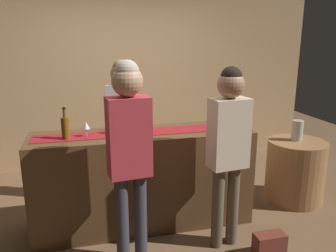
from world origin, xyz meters
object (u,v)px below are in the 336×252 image
at_px(wine_glass_near_customer, 110,123).
at_px(wine_glass_mid_counter, 86,126).
at_px(wine_bottle_amber, 65,128).
at_px(round_side_table, 295,171).
at_px(bartender, 122,116).
at_px(customer_sipping, 228,140).
at_px(vase_on_side_table, 297,130).
at_px(wine_bottle_green, 131,120).
at_px(customer_browsing, 129,143).
at_px(wine_glass_far_end, 225,116).
at_px(handbag, 269,245).

bearing_deg(wine_glass_near_customer, wine_glass_mid_counter, -168.07).
xyz_separation_m(wine_bottle_amber, wine_glass_mid_counter, (0.19, 0.04, -0.01)).
bearing_deg(wine_glass_mid_counter, round_side_table, 2.55).
bearing_deg(bartender, wine_glass_mid_counter, 66.53).
xyz_separation_m(customer_sipping, round_side_table, (1.19, 0.66, -0.67)).
xyz_separation_m(wine_bottle_amber, vase_on_side_table, (2.59, 0.19, -0.25)).
height_order(wine_bottle_green, customer_browsing, customer_browsing).
xyz_separation_m(bartender, customer_browsing, (-0.09, -1.21, 0.05)).
bearing_deg(customer_sipping, wine_glass_far_end, 62.75).
xyz_separation_m(customer_browsing, handbag, (1.20, -0.22, -0.98)).
relative_size(wine_glass_mid_counter, customer_sipping, 0.09).
bearing_deg(wine_bottle_amber, vase_on_side_table, 4.08).
relative_size(wine_glass_mid_counter, handbag, 0.51).
bearing_deg(wine_glass_near_customer, vase_on_side_table, 2.63).
relative_size(wine_glass_near_customer, vase_on_side_table, 0.60).
bearing_deg(vase_on_side_table, wine_glass_far_end, -176.86).
bearing_deg(wine_glass_far_end, wine_glass_near_customer, -177.77).
bearing_deg(wine_glass_mid_counter, wine_glass_far_end, 3.80).
relative_size(wine_bottle_amber, wine_glass_near_customer, 2.10).
xyz_separation_m(bartender, round_side_table, (1.99, -0.50, -0.67)).
xyz_separation_m(customer_sipping, vase_on_side_table, (1.20, 0.70, -0.18)).
relative_size(customer_browsing, handbag, 6.26).
distance_m(customer_sipping, vase_on_side_table, 1.40).
height_order(wine_glass_far_end, bartender, bartender).
relative_size(wine_bottle_amber, wine_glass_far_end, 2.10).
height_order(wine_bottle_green, vase_on_side_table, wine_bottle_green).
distance_m(wine_glass_mid_counter, customer_browsing, 0.69).
distance_m(wine_bottle_amber, customer_sipping, 1.49).
bearing_deg(customer_browsing, wine_glass_near_customer, 92.02).
xyz_separation_m(wine_bottle_green, vase_on_side_table, (1.97, 0.05, -0.25)).
bearing_deg(wine_glass_far_end, wine_bottle_amber, -175.37).
height_order(wine_glass_mid_counter, wine_glass_far_end, same).
relative_size(wine_glass_near_customer, customer_sipping, 0.09).
distance_m(wine_bottle_amber, vase_on_side_table, 2.61).
distance_m(wine_bottle_amber, wine_glass_mid_counter, 0.19).
height_order(bartender, vase_on_side_table, bartender).
height_order(customer_browsing, vase_on_side_table, customer_browsing).
bearing_deg(handbag, wine_bottle_amber, 155.24).
relative_size(wine_bottle_green, wine_glass_mid_counter, 2.10).
height_order(round_side_table, handbag, round_side_table).
bearing_deg(customer_browsing, wine_bottle_green, 74.75).
bearing_deg(customer_sipping, wine_bottle_amber, 153.01).
distance_m(wine_glass_far_end, vase_on_side_table, 0.99).
height_order(wine_bottle_green, handbag, wine_bottle_green).
xyz_separation_m(wine_bottle_amber, wine_glass_far_end, (1.64, 0.13, -0.01)).
bearing_deg(customer_sipping, wine_glass_mid_counter, 148.77).
relative_size(wine_glass_near_customer, round_side_table, 0.19).
height_order(wine_glass_far_end, vase_on_side_table, wine_glass_far_end).
height_order(customer_sipping, vase_on_side_table, customer_sipping).
relative_size(customer_sipping, customer_browsing, 0.96).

